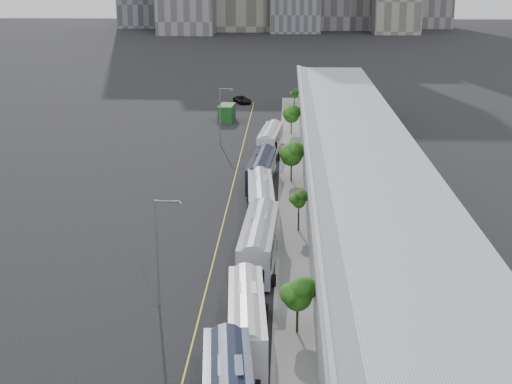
# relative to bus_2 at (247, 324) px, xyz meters

# --- Properties ---
(sidewalk) EXTENTS (10.00, 170.00, 0.12)m
(sidewalk) POSITION_rel_bus_2_xyz_m (6.74, 21.90, -1.46)
(sidewalk) COLOR gray
(sidewalk) RESTS_ON ground
(lane_line) EXTENTS (0.12, 160.00, 0.02)m
(lane_line) POSITION_rel_bus_2_xyz_m (-3.76, 21.90, -1.51)
(lane_line) COLOR gold
(lane_line) RESTS_ON ground
(depot) EXTENTS (12.45, 160.40, 7.20)m
(depot) POSITION_rel_bus_2_xyz_m (10.73, 21.90, 1.99)
(depot) COLOR gray
(depot) RESTS_ON ground
(bus_2) EXTENTS (3.31, 12.50, 3.61)m
(bus_2) POSITION_rel_bus_2_xyz_m (0.00, 0.00, 0.00)
(bus_2) COLOR silver
(bus_2) RESTS_ON ground
(bus_3) EXTENTS (3.31, 13.96, 4.05)m
(bus_3) POSITION_rel_bus_2_xyz_m (0.33, 15.17, 0.19)
(bus_3) COLOR gray
(bus_3) RESTS_ON ground
(bus_4) EXTENTS (3.29, 12.94, 3.75)m
(bus_4) POSITION_rel_bus_2_xyz_m (-0.03, 29.29, 0.06)
(bus_4) COLOR #A9ACB3
(bus_4) RESTS_ON ground
(bus_5) EXTENTS (3.30, 12.75, 3.69)m
(bus_5) POSITION_rel_bus_2_xyz_m (-0.33, 41.32, 0.03)
(bus_5) COLOR black
(bus_5) RESTS_ON ground
(bus_6) EXTENTS (3.52, 12.56, 3.62)m
(bus_6) POSITION_rel_bus_2_xyz_m (0.36, 58.60, 0.00)
(bus_6) COLOR silver
(bus_6) RESTS_ON ground
(tree_1) EXTENTS (2.07, 2.07, 4.18)m
(tree_1) POSITION_rel_bus_2_xyz_m (3.51, 1.72, 1.61)
(tree_1) COLOR black
(tree_1) RESTS_ON ground
(tree_2) EXTENTS (1.32, 1.32, 4.00)m
(tree_2) POSITION_rel_bus_2_xyz_m (3.88, 24.08, 1.74)
(tree_2) COLOR black
(tree_2) RESTS_ON ground
(tree_3) EXTENTS (2.60, 2.60, 4.99)m
(tree_3) POSITION_rel_bus_2_xyz_m (3.24, 42.99, 2.15)
(tree_3) COLOR black
(tree_3) RESTS_ON ground
(tree_4) EXTENTS (2.40, 2.40, 4.57)m
(tree_4) POSITION_rel_bus_2_xyz_m (3.34, 71.46, 1.84)
(tree_4) COLOR black
(tree_4) RESTS_ON ground
(tree_5) EXTENTS (1.14, 1.14, 3.77)m
(tree_5) POSITION_rel_bus_2_xyz_m (3.97, 91.44, 1.58)
(tree_5) COLOR black
(tree_5) RESTS_ON ground
(street_lamp_near) EXTENTS (2.04, 0.22, 8.46)m
(street_lamp_near) POSITION_rel_bus_2_xyz_m (-6.88, 6.21, 3.39)
(street_lamp_near) COLOR #59595E
(street_lamp_near) RESTS_ON ground
(street_lamp_far) EXTENTS (2.04, 0.22, 8.36)m
(street_lamp_far) POSITION_rel_bus_2_xyz_m (-6.92, 63.55, 3.34)
(street_lamp_far) COLOR #59595E
(street_lamp_far) RESTS_ON ground
(shipping_container) EXTENTS (2.73, 5.44, 2.83)m
(shipping_container) POSITION_rel_bus_2_xyz_m (-7.56, 82.09, -0.11)
(shipping_container) COLOR #144417
(shipping_container) RESTS_ON ground
(suv) EXTENTS (4.17, 5.50, 1.39)m
(suv) POSITION_rel_bus_2_xyz_m (-5.97, 100.54, -0.83)
(suv) COLOR black
(suv) RESTS_ON ground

